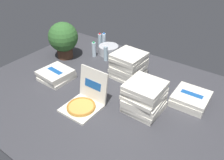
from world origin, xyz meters
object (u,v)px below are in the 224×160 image
Objects in this scene: pizza_stack_center_near at (56,75)px; pizza_stack_right_near at (190,99)px; water_bottle_2 at (106,53)px; water_bottle_0 at (94,50)px; ice_bucket at (109,50)px; water_bottle_3 at (104,40)px; pizza_stack_left_mid at (144,97)px; water_bottle_1 at (100,41)px; potted_plant at (63,38)px; open_pizza_box at (85,101)px; pizza_stack_left_far at (128,65)px.

pizza_stack_center_near is 1.65m from pizza_stack_right_near.
water_bottle_2 reaches higher than pizza_stack_right_near.
water_bottle_0 is (-1.57, 0.24, 0.05)m from pizza_stack_right_near.
ice_bucket is 0.28m from water_bottle_3.
pizza_stack_right_near is at bearing 18.63° from pizza_stack_center_near.
pizza_stack_left_mid is 1.64m from water_bottle_1.
pizza_stack_right_near is at bearing 47.38° from pizza_stack_left_mid.
water_bottle_0 is 1.00× the size of water_bottle_1.
water_bottle_2 is 0.47m from water_bottle_3.
pizza_stack_left_mid is 1.59m from potted_plant.
pizza_stack_center_near is 0.75× the size of potted_plant.
open_pizza_box is 1.86× the size of water_bottle_0.
pizza_stack_center_near is at bearing -105.59° from water_bottle_2.
pizza_stack_center_near and pizza_stack_right_near have the same top height.
ice_bucket reaches higher than pizza_stack_center_near.
water_bottle_1 is 0.64m from potted_plant.
pizza_stack_left_far is at bearing 39.79° from pizza_stack_center_near.
pizza_stack_left_mid reaches higher than water_bottle_1.
water_bottle_2 reaches higher than ice_bucket.
potted_plant reaches higher than pizza_stack_right_near.
pizza_stack_left_mid is at bearing -13.21° from potted_plant.
pizza_stack_left_far is at bearing -13.62° from water_bottle_0.
potted_plant reaches higher than pizza_stack_center_near.
pizza_stack_center_near is (-0.66, 0.19, -0.01)m from open_pizza_box.
water_bottle_0 is at bearing 166.38° from pizza_stack_left_far.
water_bottle_0 is (-0.13, -0.19, 0.05)m from ice_bucket.
ice_bucket is 1.26× the size of water_bottle_2.
open_pizza_box reaches higher than water_bottle_3.
water_bottle_0 is (-1.21, 0.63, -0.05)m from pizza_stack_left_mid.
pizza_stack_right_near is 1.92m from potted_plant.
pizza_stack_right_near is at bearing -4.43° from pizza_stack_left_far.
water_bottle_1 is 1.00× the size of water_bottle_2.
pizza_stack_left_far is (0.05, 0.79, 0.09)m from open_pizza_box.
water_bottle_2 is at bearing 114.87° from open_pizza_box.
water_bottle_2 is at bearing 0.19° from water_bottle_0.
pizza_stack_left_mid reaches higher than ice_bucket.
water_bottle_3 is at bearing 119.72° from open_pizza_box.
water_bottle_1 is (-1.34, 0.94, -0.05)m from pizza_stack_left_mid.
ice_bucket is at bearing 82.70° from pizza_stack_center_near.
water_bottle_0 is at bearing -66.90° from water_bottle_1.
potted_plant is (-1.91, -0.03, 0.24)m from pizza_stack_right_near.
pizza_stack_center_near is 1.71× the size of water_bottle_2.
potted_plant is at bearing 145.46° from open_pizza_box.
pizza_stack_center_near is 1.05× the size of pizza_stack_right_near.
water_bottle_2 is at bearing -64.70° from ice_bucket.
pizza_stack_center_near is at bearing -82.69° from water_bottle_1.
water_bottle_2 is 0.44× the size of potted_plant.
potted_plant is at bearing 166.79° from pizza_stack_left_mid.
pizza_stack_center_near is 0.77m from water_bottle_0.
open_pizza_box reaches higher than water_bottle_2.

